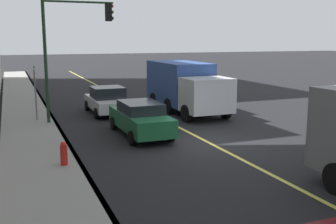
{
  "coord_description": "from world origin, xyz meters",
  "views": [
    {
      "loc": [
        -14.69,
        7.56,
        4.27
      ],
      "look_at": [
        -1.25,
        2.23,
        1.63
      ],
      "focal_mm": 43.07,
      "sensor_mm": 36.0,
      "label": 1
    }
  ],
  "objects": [
    {
      "name": "lane_stripe_center",
      "position": [
        0.0,
        0.0,
        0.01
      ],
      "size": [
        80.0,
        0.16,
        0.01
      ],
      "primitive_type": "cube",
      "color": "#D8CC4C",
      "rests_on": "ground"
    },
    {
      "name": "car_green",
      "position": [
        2.11,
        2.22,
        0.79
      ],
      "size": [
        4.66,
        1.89,
        1.51
      ],
      "color": "#1E6038",
      "rests_on": "ground"
    },
    {
      "name": "car_white",
      "position": [
        7.87,
        2.35,
        0.77
      ],
      "size": [
        4.24,
        2.07,
        1.55
      ],
      "color": "silver",
      "rests_on": "ground"
    },
    {
      "name": "sidewalk_slab",
      "position": [
        0.0,
        6.75,
        0.07
      ],
      "size": [
        80.0,
        2.63,
        0.15
      ],
      "primitive_type": "cube",
      "color": "gray",
      "rests_on": "ground"
    },
    {
      "name": "street_sign_post",
      "position": [
        6.79,
        6.34,
        1.71
      ],
      "size": [
        0.6,
        0.08,
        2.91
      ],
      "color": "slate",
      "rests_on": "ground"
    },
    {
      "name": "truck_blue",
      "position": [
        6.86,
        -2.05,
        1.55
      ],
      "size": [
        7.24,
        2.61,
        2.88
      ],
      "color": "silver",
      "rests_on": "ground"
    },
    {
      "name": "ground",
      "position": [
        0.0,
        0.0,
        0.0
      ],
      "size": [
        200.0,
        200.0,
        0.0
      ],
      "primitive_type": "plane",
      "color": "black"
    },
    {
      "name": "traffic_light_mast",
      "position": [
        5.81,
        4.6,
        4.28
      ],
      "size": [
        0.28,
        3.53,
        6.33
      ],
      "color": "#1E3823",
      "rests_on": "ground"
    },
    {
      "name": "curb_edge",
      "position": [
        0.0,
        5.52,
        0.07
      ],
      "size": [
        80.0,
        0.16,
        0.15
      ],
      "primitive_type": "cube",
      "color": "slate",
      "rests_on": "ground"
    },
    {
      "name": "fire_hydrant",
      "position": [
        -1.52,
        6.04,
        0.47
      ],
      "size": [
        0.24,
        0.24,
        0.94
      ],
      "color": "red",
      "rests_on": "ground"
    }
  ]
}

